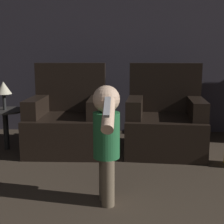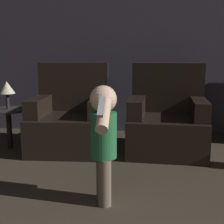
{
  "view_description": "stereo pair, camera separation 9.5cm",
  "coord_description": "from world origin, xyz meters",
  "px_view_note": "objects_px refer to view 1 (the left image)",
  "views": [
    {
      "loc": [
        0.26,
        0.12,
        1.08
      ],
      "look_at": [
        0.12,
        2.9,
        0.56
      ],
      "focal_mm": 50.0,
      "sensor_mm": 36.0,
      "label": 1
    },
    {
      "loc": [
        0.36,
        0.12,
        1.08
      ],
      "look_at": [
        0.12,
        2.9,
        0.56
      ],
      "focal_mm": 50.0,
      "sensor_mm": 36.0,
      "label": 2
    }
  ],
  "objects_px": {
    "armchair_left": "(68,121)",
    "armchair_right": "(165,122)",
    "lamp": "(3,88)",
    "person_toddler": "(106,135)"
  },
  "relations": [
    {
      "from": "armchair_left",
      "to": "armchair_right",
      "type": "distance_m",
      "value": 1.11
    },
    {
      "from": "lamp",
      "to": "person_toddler",
      "type": "bearing_deg",
      "value": -45.6
    },
    {
      "from": "armchair_right",
      "to": "person_toddler",
      "type": "height_order",
      "value": "armchair_right"
    },
    {
      "from": "armchair_right",
      "to": "lamp",
      "type": "xyz_separation_m",
      "value": [
        -1.81,
        -0.06,
        0.38
      ]
    },
    {
      "from": "person_toddler",
      "to": "lamp",
      "type": "height_order",
      "value": "person_toddler"
    },
    {
      "from": "armchair_right",
      "to": "lamp",
      "type": "relative_size",
      "value": 3.07
    },
    {
      "from": "armchair_left",
      "to": "person_toddler",
      "type": "xyz_separation_m",
      "value": [
        0.54,
        -1.34,
        0.18
      ]
    },
    {
      "from": "armchair_right",
      "to": "person_toddler",
      "type": "xyz_separation_m",
      "value": [
        -0.57,
        -1.34,
        0.18
      ]
    },
    {
      "from": "armchair_left",
      "to": "person_toddler",
      "type": "bearing_deg",
      "value": -69.25
    },
    {
      "from": "armchair_right",
      "to": "lamp",
      "type": "bearing_deg",
      "value": -173.73
    }
  ]
}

